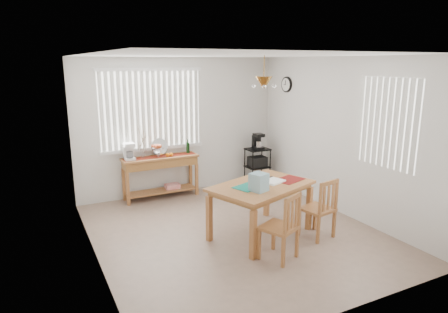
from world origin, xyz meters
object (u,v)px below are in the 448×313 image
wire_cart (257,163)px  dining_table (261,190)px  sideboard (161,167)px  chair_right (319,209)px  cart_items (258,142)px  chair_left (281,227)px

wire_cart → dining_table: dining_table is taller
sideboard → dining_table: bearing=-71.1°
chair_right → dining_table: bearing=147.1°
wire_cart → dining_table: bearing=-120.3°
cart_items → chair_left: (-1.43, -2.93, -0.47)m
sideboard → cart_items: cart_items is taller
dining_table → cart_items: bearing=59.8°
chair_left → chair_right: 0.93m
wire_cart → cart_items: cart_items is taller
sideboard → wire_cart: size_ratio=1.83×
wire_cart → sideboard: bearing=176.7°
wire_cart → dining_table: 2.51m
cart_items → chair_right: cart_items is taller
sideboard → dining_table: size_ratio=0.84×
wire_cart → cart_items: bearing=90.0°
cart_items → chair_right: (-0.55, -2.63, -0.48)m
wire_cart → chair_right: bearing=-101.9°
wire_cart → chair_right: 2.68m
chair_left → cart_items: bearing=64.0°
wire_cart → chair_right: (-0.55, -2.62, -0.02)m
dining_table → chair_right: 0.88m
cart_items → chair_left: size_ratio=0.35×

